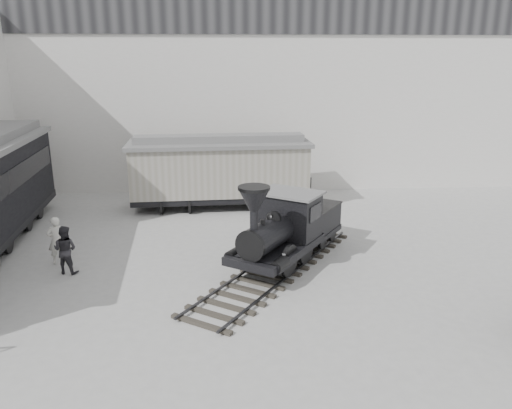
{
  "coord_description": "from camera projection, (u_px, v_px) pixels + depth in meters",
  "views": [
    {
      "loc": [
        -0.46,
        -12.21,
        6.81
      ],
      "look_at": [
        0.58,
        4.25,
        2.0
      ],
      "focal_mm": 35.0,
      "sensor_mm": 36.0,
      "label": 1
    }
  ],
  "objects": [
    {
      "name": "ground",
      "position": [
        245.0,
        318.0,
        13.64
      ],
      "size": [
        90.0,
        90.0,
        0.0
      ],
      "primitive_type": "plane",
      "color": "#9E9E9B"
    },
    {
      "name": "north_wall",
      "position": [
        232.0,
        84.0,
        26.44
      ],
      "size": [
        34.0,
        2.51,
        11.0
      ],
      "color": "silver",
      "rests_on": "ground"
    },
    {
      "name": "locomotive",
      "position": [
        285.0,
        232.0,
        16.98
      ],
      "size": [
        6.53,
        8.44,
        3.13
      ],
      "rotation": [
        0.0,
        0.0,
        -0.59
      ],
      "color": "#2E2923",
      "rests_on": "ground"
    },
    {
      "name": "boxcar",
      "position": [
        220.0,
        170.0,
        23.45
      ],
      "size": [
        8.58,
        3.07,
        3.46
      ],
      "rotation": [
        0.0,
        0.0,
        0.05
      ],
      "color": "black",
      "rests_on": "ground"
    },
    {
      "name": "visitor_a",
      "position": [
        56.0,
        240.0,
        17.1
      ],
      "size": [
        0.73,
        0.63,
        1.68
      ],
      "primitive_type": "imported",
      "rotation": [
        0.0,
        0.0,
        3.59
      ],
      "color": "silver",
      "rests_on": "ground"
    },
    {
      "name": "visitor_b",
      "position": [
        65.0,
        250.0,
        16.34
      ],
      "size": [
        0.92,
        0.79,
        1.63
      ],
      "primitive_type": "imported",
      "rotation": [
        0.0,
        0.0,
        2.89
      ],
      "color": "#29282C",
      "rests_on": "ground"
    }
  ]
}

